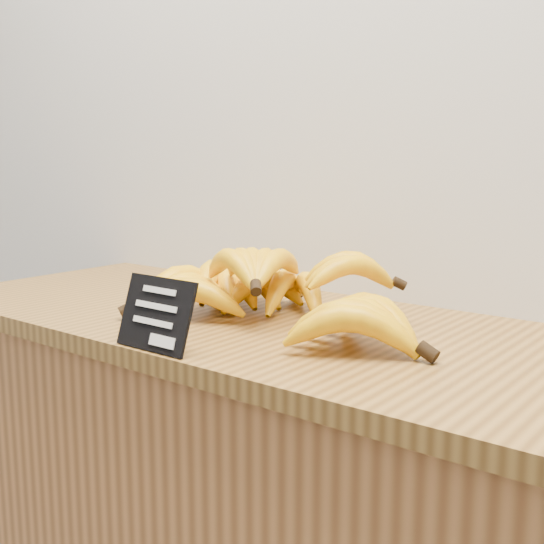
{
  "coord_description": "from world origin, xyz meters",
  "views": [
    {
      "loc": [
        0.55,
        1.87,
        1.2
      ],
      "look_at": [
        -0.1,
        2.7,
        1.02
      ],
      "focal_mm": 45.0,
      "sensor_mm": 36.0,
      "label": 1
    }
  ],
  "objects": [
    {
      "name": "chalkboard_sign",
      "position": [
        -0.16,
        2.51,
        0.98
      ],
      "size": [
        0.13,
        0.04,
        0.1
      ],
      "primitive_type": "cube",
      "rotation": [
        -0.33,
        0.0,
        0.0
      ],
      "color": "black",
      "rests_on": "counter_top"
    },
    {
      "name": "counter_top",
      "position": [
        -0.1,
        2.75,
        0.92
      ],
      "size": [
        1.42,
        0.54,
        0.03
      ],
      "primitive_type": "cube",
      "color": "olive",
      "rests_on": "counter"
    },
    {
      "name": "banana_pile",
      "position": [
        -0.14,
        2.75,
        0.98
      ],
      "size": [
        0.59,
        0.41,
        0.12
      ],
      "color": "#F5B909",
      "rests_on": "counter_top"
    }
  ]
}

